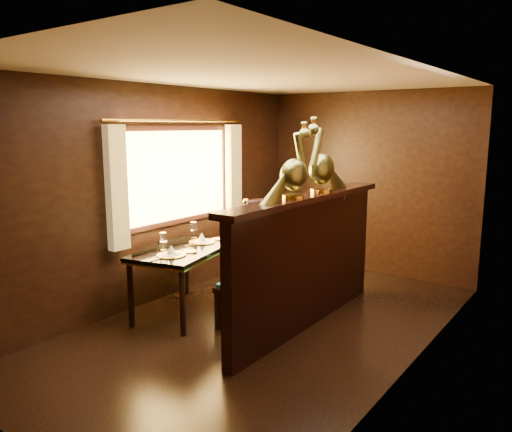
% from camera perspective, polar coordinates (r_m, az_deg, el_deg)
% --- Properties ---
extents(ground, '(5.00, 5.00, 0.00)m').
position_cam_1_polar(ground, '(5.25, 0.94, -12.53)').
color(ground, black).
rests_on(ground, ground).
extents(room_shell, '(3.04, 5.04, 2.52)m').
position_cam_1_polar(room_shell, '(4.93, 0.30, 4.98)').
color(room_shell, black).
rests_on(room_shell, ground).
extents(partition, '(0.26, 2.70, 1.36)m').
position_cam_1_polar(partition, '(5.10, 5.87, -4.83)').
color(partition, black).
rests_on(partition, ground).
extents(dining_table, '(1.02, 1.38, 0.93)m').
position_cam_1_polar(dining_table, '(5.49, -8.27, -4.34)').
color(dining_table, black).
rests_on(dining_table, ground).
extents(chair_left, '(0.44, 0.48, 1.21)m').
position_cam_1_polar(chair_left, '(4.96, -0.62, -6.20)').
color(chair_left, black).
rests_on(chair_left, ground).
extents(chair_right, '(0.57, 0.59, 1.28)m').
position_cam_1_polar(chair_right, '(5.57, -0.06, -3.96)').
color(chair_right, black).
rests_on(chair_right, ground).
extents(peacock_left, '(0.23, 0.60, 0.72)m').
position_cam_1_polar(peacock_left, '(4.68, 4.36, 6.35)').
color(peacock_left, '#1B5231').
rests_on(peacock_left, partition).
extents(peacock_right, '(0.24, 0.64, 0.76)m').
position_cam_1_polar(peacock_right, '(5.15, 7.56, 6.91)').
color(peacock_right, '#1B5231').
rests_on(peacock_right, partition).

